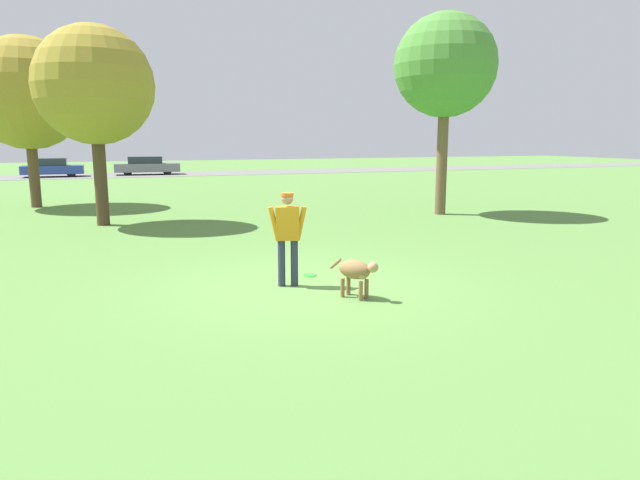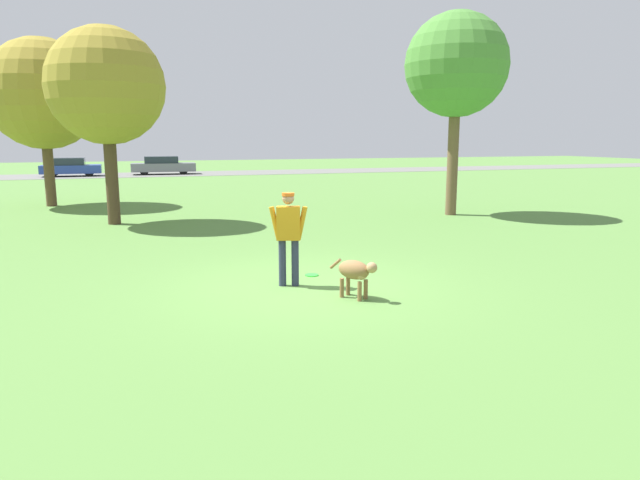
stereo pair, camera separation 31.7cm
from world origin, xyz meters
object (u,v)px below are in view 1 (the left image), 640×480
frisbee (310,275)px  parked_car_grey (147,166)px  person (288,231)px  dog (356,271)px  tree_near_right (445,66)px  tree_mid_center (94,86)px  parked_car_blue (52,168)px  tree_far_left (27,93)px

frisbee → parked_car_grey: (-0.55, 33.08, 0.64)m
person → parked_car_grey: bearing=107.8°
dog → frisbee: bearing=154.5°
frisbee → tree_near_right: 11.15m
dog → parked_car_grey: size_ratio=0.19×
tree_mid_center → parked_car_blue: bearing=97.2°
dog → tree_mid_center: tree_mid_center is taller
parked_car_blue → parked_car_grey: (6.18, 0.23, 0.02)m
parked_car_blue → parked_car_grey: 6.18m
tree_near_right → parked_car_blue: bearing=118.3°
dog → parked_car_blue: size_ratio=0.22×
dog → parked_car_grey: 34.83m
tree_mid_center → person: bearing=-71.2°
tree_far_left → frisbee: bearing=-66.9°
dog → parked_car_grey: parked_car_grey is taller
dog → frisbee: 1.80m
tree_mid_center → tree_near_right: 11.07m
tree_far_left → parked_car_grey: bearing=73.9°
person → tree_far_left: (-5.39, 14.71, 3.24)m
frisbee → parked_car_grey: bearing=91.0°
tree_mid_center → tree_near_right: tree_near_right is taller
dog → frisbee: size_ratio=3.36×
person → dog: size_ratio=1.95×
dog → parked_car_grey: (-0.74, 34.82, 0.19)m
dog → parked_car_blue: parked_car_blue is taller
frisbee → tree_mid_center: bearing=113.7°
dog → tree_far_left: (-6.20, 15.86, 3.78)m
dog → tree_near_right: (7.10, 8.59, 4.49)m
tree_near_right → parked_car_grey: size_ratio=1.46×
tree_near_right → tree_mid_center: bearing=172.4°
person → tree_far_left: bearing=128.0°
dog → parked_car_blue: bearing=159.6°
frisbee → tree_mid_center: (-3.65, 8.31, 4.09)m
tree_mid_center → parked_car_blue: (-3.08, 24.54, -3.47)m
frisbee → tree_mid_center: size_ratio=0.04×
tree_near_right → parked_car_blue: tree_near_right is taller
person → frisbee: bearing=61.3°
tree_mid_center → parked_car_blue: size_ratio=1.50×
dog → tree_mid_center: 11.36m
parked_car_blue → tree_mid_center: bearing=-82.9°
tree_near_right → parked_car_blue: size_ratio=1.72×
dog → parked_car_blue: 35.28m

